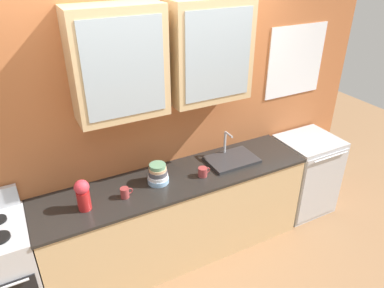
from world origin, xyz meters
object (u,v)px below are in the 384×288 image
(cup_near_sink, at_px, (203,172))
(dishwasher, at_px, (305,174))
(bowl_stack, at_px, (158,174))
(vase, at_px, (83,194))
(sink_faucet, at_px, (232,159))
(cup_near_bowls, at_px, (125,193))

(cup_near_sink, relative_size, dishwasher, 0.13)
(bowl_stack, relative_size, dishwasher, 0.21)
(vase, xyz_separation_m, dishwasher, (2.41, 0.05, -0.59))
(bowl_stack, distance_m, cup_near_sink, 0.41)
(sink_faucet, distance_m, vase, 1.42)
(cup_near_bowls, distance_m, dishwasher, 2.14)
(vase, xyz_separation_m, cup_near_bowls, (0.33, -0.00, -0.10))
(cup_near_sink, bearing_deg, dishwasher, 3.02)
(bowl_stack, bearing_deg, cup_near_bowls, -167.10)
(sink_faucet, bearing_deg, dishwasher, -1.57)
(vase, height_order, cup_near_bowls, vase)
(bowl_stack, xyz_separation_m, cup_near_sink, (0.39, -0.10, -0.04))
(sink_faucet, distance_m, cup_near_sink, 0.38)
(vase, height_order, cup_near_sink, vase)
(sink_faucet, bearing_deg, bowl_stack, -179.81)
(vase, bearing_deg, sink_faucet, 3.01)
(sink_faucet, height_order, cup_near_sink, sink_faucet)
(vase, relative_size, dishwasher, 0.30)
(dishwasher, bearing_deg, cup_near_sink, -176.98)
(cup_near_sink, height_order, dishwasher, cup_near_sink)
(sink_faucet, relative_size, dishwasher, 0.53)
(bowl_stack, distance_m, dishwasher, 1.84)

